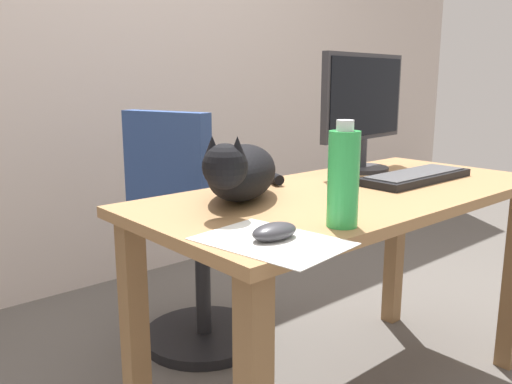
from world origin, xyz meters
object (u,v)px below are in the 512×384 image
office_chair (194,249)px  cat (241,171)px  water_bottle (343,178)px  computer_mouse (274,232)px  keyboard (416,176)px  monitor (363,108)px

office_chair → cat: bearing=-110.0°
office_chair → water_bottle: 0.97m
computer_mouse → water_bottle: size_ratio=0.46×
keyboard → water_bottle: water_bottle is taller
computer_mouse → water_bottle: water_bottle is taller
monitor → water_bottle: bearing=-145.4°
keyboard → cat: size_ratio=0.89×
office_chair → computer_mouse: (-0.37, -0.84, 0.32)m
monitor → water_bottle: 0.78m
monitor → keyboard: bearing=-95.0°
office_chair → computer_mouse: office_chair is taller
keyboard → water_bottle: size_ratio=1.83×
keyboard → computer_mouse: size_ratio=4.00×
cat → computer_mouse: cat is taller
cat → water_bottle: (0.00, -0.35, 0.03)m
office_chair → monitor: 0.82m
monitor → office_chair: bearing=136.8°
office_chair → cat: (-0.18, -0.51, 0.39)m
monitor → water_bottle: size_ratio=2.00×
monitor → computer_mouse: monitor is taller
monitor → cat: size_ratio=0.97×
monitor → computer_mouse: bearing=-153.3°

